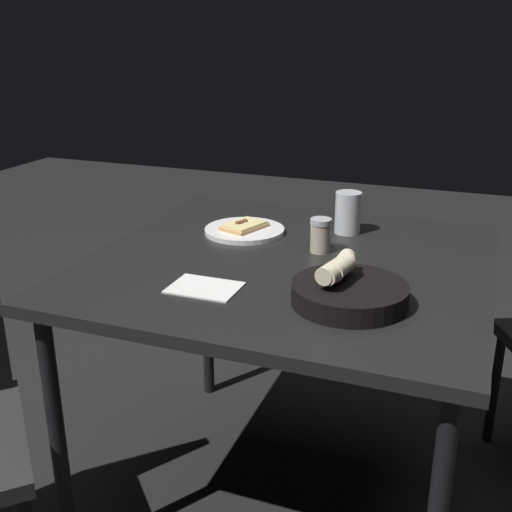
{
  "coord_description": "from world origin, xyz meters",
  "views": [
    {
      "loc": [
        -0.46,
        1.46,
        1.33
      ],
      "look_at": [
        0.08,
        0.04,
        0.77
      ],
      "focal_mm": 43.95,
      "sensor_mm": 36.0,
      "label": 1
    }
  ],
  "objects_px": {
    "dining_table": "(289,282)",
    "pizza_plate": "(244,230)",
    "pepper_shaker": "(320,237)",
    "beer_glass": "(348,215)",
    "bread_basket": "(347,290)"
  },
  "relations": [
    {
      "from": "pizza_plate",
      "to": "bread_basket",
      "type": "height_order",
      "value": "bread_basket"
    },
    {
      "from": "dining_table",
      "to": "beer_glass",
      "type": "relative_size",
      "value": 8.33
    },
    {
      "from": "beer_glass",
      "to": "pepper_shaker",
      "type": "height_order",
      "value": "beer_glass"
    },
    {
      "from": "pizza_plate",
      "to": "bread_basket",
      "type": "distance_m",
      "value": 0.55
    },
    {
      "from": "beer_glass",
      "to": "pizza_plate",
      "type": "bearing_deg",
      "value": 21.0
    },
    {
      "from": "bread_basket",
      "to": "beer_glass",
      "type": "height_order",
      "value": "beer_glass"
    },
    {
      "from": "bread_basket",
      "to": "pepper_shaker",
      "type": "distance_m",
      "value": 0.34
    },
    {
      "from": "pepper_shaker",
      "to": "dining_table",
      "type": "bearing_deg",
      "value": 54.49
    },
    {
      "from": "pizza_plate",
      "to": "pepper_shaker",
      "type": "distance_m",
      "value": 0.27
    },
    {
      "from": "dining_table",
      "to": "pepper_shaker",
      "type": "xyz_separation_m",
      "value": [
        -0.06,
        -0.08,
        0.11
      ]
    },
    {
      "from": "bread_basket",
      "to": "pepper_shaker",
      "type": "xyz_separation_m",
      "value": [
        0.14,
        -0.3,
        0.01
      ]
    },
    {
      "from": "beer_glass",
      "to": "bread_basket",
      "type": "bearing_deg",
      "value": 102.89
    },
    {
      "from": "pizza_plate",
      "to": "pepper_shaker",
      "type": "bearing_deg",
      "value": 162.1
    },
    {
      "from": "dining_table",
      "to": "pizza_plate",
      "type": "bearing_deg",
      "value": -40.99
    },
    {
      "from": "beer_glass",
      "to": "pepper_shaker",
      "type": "xyz_separation_m",
      "value": [
        0.03,
        0.19,
        -0.01
      ]
    }
  ]
}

